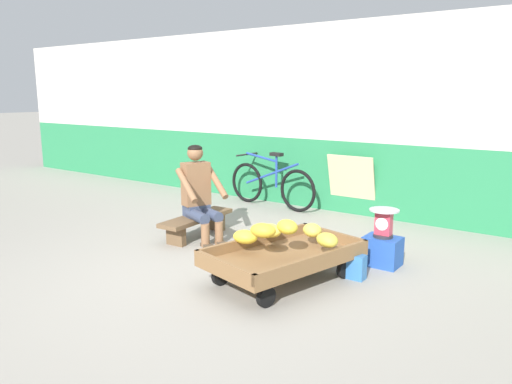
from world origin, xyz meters
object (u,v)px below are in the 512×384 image
low_bench (197,221)px  sign_board (352,185)px  vendor_seated (199,193)px  plastic_crate (382,251)px  shopping_bag (356,267)px  banana_cart (284,257)px  bicycle_near_left (271,184)px  weighing_scale (384,223)px

low_bench → sign_board: (1.04, 2.17, 0.24)m
vendor_seated → plastic_crate: size_ratio=3.17×
sign_board → shopping_bag: sign_board is taller
banana_cart → bicycle_near_left: bearing=126.3°
banana_cart → weighing_scale: (0.58, 0.97, 0.21)m
low_bench → shopping_bag: bearing=-3.9°
bicycle_near_left → sign_board: bearing=11.9°
low_bench → bicycle_near_left: 1.92m
low_bench → bicycle_near_left: bicycle_near_left is taller
vendor_seated → sign_board: vendor_seated is taller
vendor_seated → sign_board: 2.40m
plastic_crate → bicycle_near_left: (-2.43, 1.54, 0.20)m
shopping_bag → plastic_crate: bearing=83.4°
low_bench → weighing_scale: 2.28m
weighing_scale → bicycle_near_left: bicycle_near_left is taller
plastic_crate → sign_board: (-1.19, 1.80, 0.29)m
banana_cart → shopping_bag: size_ratio=6.66×
bicycle_near_left → shopping_bag: 3.14m
plastic_crate → shopping_bag: size_ratio=1.50×
banana_cart → low_bench: bearing=159.8°
low_bench → weighing_scale: (2.24, 0.36, 0.25)m
bicycle_near_left → sign_board: (1.23, 0.26, 0.08)m
low_bench → plastic_crate: bearing=9.2°
banana_cart → plastic_crate: (0.58, 0.97, -0.09)m
sign_board → shopping_bag: (1.13, -2.31, -0.32)m
bicycle_near_left → plastic_crate: bearing=-32.5°
banana_cart → plastic_crate: size_ratio=4.44×
weighing_scale → plastic_crate: bearing=90.0°
banana_cart → vendor_seated: 1.71m
banana_cart → weighing_scale: 1.15m
banana_cart → low_bench: 1.76m
weighing_scale → sign_board: size_ratio=0.34×
plastic_crate → bicycle_near_left: 2.88m
plastic_crate → weighing_scale: bearing=-90.0°
low_bench → weighing_scale: weighing_scale is taller
banana_cart → shopping_bag: (0.52, 0.46, -0.12)m
weighing_scale → bicycle_near_left: size_ratio=0.18×
banana_cart → bicycle_near_left: size_ratio=0.96×
banana_cart → plastic_crate: bearing=59.2°
shopping_bag → bicycle_near_left: bearing=139.0°
plastic_crate → weighing_scale: weighing_scale is taller
low_bench → vendor_seated: 0.38m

